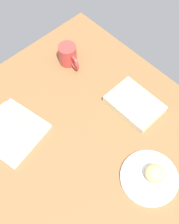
# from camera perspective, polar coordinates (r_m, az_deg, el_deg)

# --- Properties ---
(dining_table) EXTENTS (1.10, 0.90, 0.04)m
(dining_table) POSITION_cam_1_polar(r_m,az_deg,el_deg) (1.13, 0.38, -6.45)
(dining_table) COLOR brown
(dining_table) RESTS_ON ground
(round_plate) EXTENTS (0.20, 0.20, 0.01)m
(round_plate) POSITION_cam_1_polar(r_m,az_deg,el_deg) (1.07, 11.46, -12.35)
(round_plate) COLOR white
(round_plate) RESTS_ON dining_table
(scone_pastry) EXTENTS (0.09, 0.08, 0.05)m
(scone_pastry) POSITION_cam_1_polar(r_m,az_deg,el_deg) (1.04, 12.55, -11.53)
(scone_pastry) COLOR tan
(scone_pastry) RESTS_ON round_plate
(square_plate) EXTENTS (0.25, 0.25, 0.02)m
(square_plate) POSITION_cam_1_polar(r_m,az_deg,el_deg) (1.16, -14.66, -3.75)
(square_plate) COLOR white
(square_plate) RESTS_ON dining_table
(sauce_cup) EXTENTS (0.05, 0.05, 0.03)m
(sauce_cup) POSITION_cam_1_polar(r_m,az_deg,el_deg) (1.12, -15.79, -5.32)
(sauce_cup) COLOR silver
(sauce_cup) RESTS_ON square_plate
(breakfast_wrap) EXTENTS (0.12, 0.08, 0.07)m
(breakfast_wrap) POSITION_cam_1_polar(r_m,az_deg,el_deg) (1.13, -14.43, -1.12)
(breakfast_wrap) COLOR beige
(breakfast_wrap) RESTS_ON square_plate
(book_stack) EXTENTS (0.21, 0.15, 0.03)m
(book_stack) POSITION_cam_1_polar(r_m,az_deg,el_deg) (1.18, 8.82, 1.40)
(book_stack) COLOR beige
(book_stack) RESTS_ON dining_table
(coffee_mug) EXTENTS (0.13, 0.08, 0.09)m
(coffee_mug) POSITION_cam_1_polar(r_m,az_deg,el_deg) (1.29, -4.13, 10.95)
(coffee_mug) COLOR #B23833
(coffee_mug) RESTS_ON dining_table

